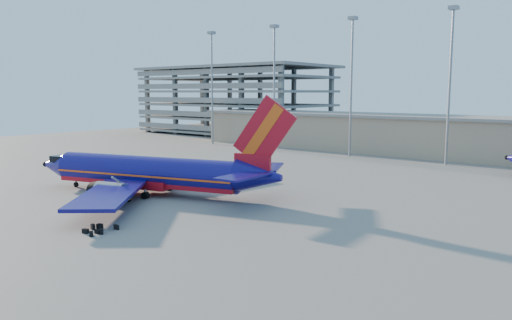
{
  "coord_description": "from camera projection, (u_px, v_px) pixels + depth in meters",
  "views": [
    {
      "loc": [
        45.5,
        -47.19,
        13.42
      ],
      "look_at": [
        1.93,
        6.29,
        4.0
      ],
      "focal_mm": 35.0,
      "sensor_mm": 36.0,
      "label": 1
    }
  ],
  "objects": [
    {
      "name": "aircraft_main",
      "position": [
        153.0,
        173.0,
        65.67
      ],
      "size": [
        37.64,
        35.66,
        13.09
      ],
      "rotation": [
        0.0,
        0.0,
        0.29
      ],
      "color": "navy",
      "rests_on": "ground"
    },
    {
      "name": "parking_garage",
      "position": [
        235.0,
        97.0,
        160.63
      ],
      "size": [
        62.0,
        32.0,
        21.4
      ],
      "color": "slate",
      "rests_on": "ground"
    },
    {
      "name": "luggage_pile",
      "position": [
        98.0,
        230.0,
        48.1
      ],
      "size": [
        2.67,
        3.37,
        0.53
      ],
      "color": "black",
      "rests_on": "ground"
    },
    {
      "name": "ground",
      "position": [
        215.0,
        193.0,
        66.53
      ],
      "size": [
        220.0,
        220.0,
        0.0
      ],
      "primitive_type": "plane",
      "color": "slate",
      "rests_on": "ground"
    },
    {
      "name": "baggage_tug",
      "position": [
        119.0,
        195.0,
        61.15
      ],
      "size": [
        2.63,
        1.87,
        1.73
      ],
      "rotation": [
        0.0,
        0.0,
        0.18
      ],
      "color": "gold",
      "rests_on": "ground"
    },
    {
      "name": "terminal_building",
      "position": [
        442.0,
        136.0,
        104.24
      ],
      "size": [
        122.0,
        16.0,
        8.5
      ],
      "color": "gray",
      "rests_on": "ground"
    },
    {
      "name": "light_mast_row",
      "position": [
        398.0,
        70.0,
        96.36
      ],
      "size": [
        101.6,
        1.6,
        28.65
      ],
      "color": "gray",
      "rests_on": "ground"
    }
  ]
}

